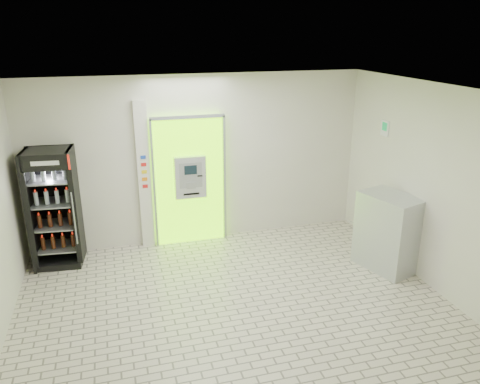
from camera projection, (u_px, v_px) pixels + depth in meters
name	position (u px, v px, depth m)	size (l,w,h in m)	color
ground	(237.00, 309.00, 6.54)	(6.00, 6.00, 0.00)	#BFB29E
room_shell	(236.00, 185.00, 5.93)	(6.00, 6.00, 6.00)	silver
atm_assembly	(189.00, 180.00, 8.29)	(1.30, 0.24, 2.33)	#73EB00
pillar	(144.00, 176.00, 8.08)	(0.22, 0.11, 2.60)	silver
beverage_cooler	(55.00, 210.00, 7.57)	(0.79, 0.74, 1.94)	black
steel_cabinet	(388.00, 232.00, 7.51)	(0.89, 1.08, 1.24)	#B8BBC0
exit_sign	(385.00, 128.00, 7.88)	(0.02, 0.22, 0.26)	white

